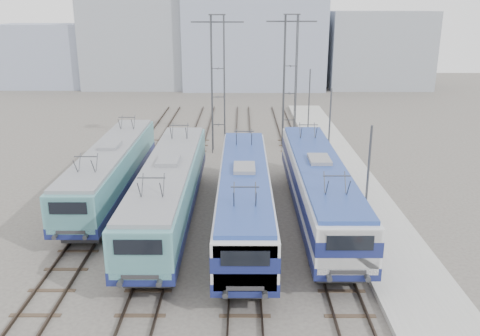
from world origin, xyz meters
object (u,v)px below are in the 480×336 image
Objects in this scene: locomotive_center_left at (169,187)px; catenary_tower_west at (218,78)px; locomotive_far_left at (111,168)px; mast_rear at (309,105)px; locomotive_far_right at (319,185)px; catenary_tower_east at (290,75)px; mast_front at (367,191)px; mast_mid at (329,135)px; locomotive_center_right at (244,194)px.

catenary_tower_west reaches higher than locomotive_center_left.
mast_rear is at bearing 46.39° from locomotive_far_left.
locomotive_far_right is (13.50, -3.73, 0.16)m from locomotive_far_left.
catenary_tower_east is 1.71× the size of mast_front.
mast_rear is (1.85, 19.84, 1.11)m from locomotive_far_right.
catenary_tower_east is at bearing 90.80° from locomotive_far_right.
mast_front is 1.00× the size of mast_rear.
mast_mid is at bearing 14.99° from locomotive_far_left.
locomotive_center_left is at bearing 167.01° from locomotive_center_right.
catenary_tower_east is (-0.25, 17.84, 4.26)m from locomotive_far_right.
catenary_tower_west is 22.00m from mast_front.
locomotive_center_right is 22.28m from mast_rear.
mast_rear is (15.35, 16.11, 1.27)m from locomotive_far_left.
locomotive_far_left is 1.49× the size of catenary_tower_east.
mast_mid is at bearing 55.74° from locomotive_center_right.
locomotive_center_left is at bearing -177.16° from locomotive_far_right.
catenary_tower_west reaches higher than locomotive_center_right.
locomotive_far_right is (4.50, 1.48, 0.04)m from locomotive_center_right.
locomotive_far_left is 2.55× the size of mast_rear.
catenary_tower_east is at bearing 95.45° from mast_front.
catenary_tower_west is (6.75, 12.11, 4.42)m from locomotive_far_left.
mast_front is at bearing -27.20° from locomotive_far_left.
locomotive_center_left is 2.70× the size of mast_mid.
catenary_tower_west is at bearing 113.08° from locomotive_far_right.
catenary_tower_west reaches higher than mast_mid.
locomotive_center_left is 1.57× the size of catenary_tower_east.
mast_front is (1.85, -4.16, 1.11)m from locomotive_far_right.
locomotive_far_right is 1.56× the size of catenary_tower_west.
locomotive_center_right reaches higher than locomotive_far_left.
locomotive_far_right is 8.13m from mast_mid.
locomotive_center_right is (9.00, -5.21, 0.12)m from locomotive_far_left.
locomotive_far_right is at bearing -66.92° from catenary_tower_west.
mast_mid is (0.00, 12.00, 0.00)m from mast_front.
mast_front is (15.35, -7.89, 1.27)m from locomotive_far_left.
mast_mid reaches higher than locomotive_far_right.
catenary_tower_west is 1.71× the size of mast_front.
catenary_tower_east is (4.25, 19.32, 4.30)m from locomotive_center_right.
mast_mid is at bearing -78.14° from catenary_tower_east.
locomotive_far_right is at bearing -15.43° from locomotive_far_left.
mast_mid is at bearing 90.00° from mast_front.
mast_mid is (15.35, 4.11, 1.27)m from locomotive_far_left.
mast_mid is 12.00m from mast_rear.
catenary_tower_west is 12.16m from mast_mid.
locomotive_center_left reaches higher than locomotive_far_right.
mast_mid is (6.35, 9.32, 1.16)m from locomotive_center_right.
mast_mid is (1.85, 7.84, 1.11)m from locomotive_far_right.
catenary_tower_east is at bearing 46.80° from locomotive_far_left.
catenary_tower_east is 22.32m from mast_front.
mast_mid and mast_rear have the same top height.
locomotive_far_left is 0.95× the size of locomotive_center_left.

